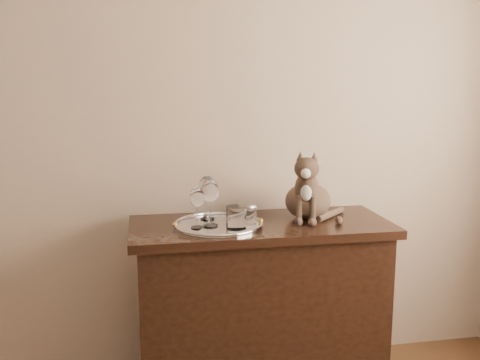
{
  "coord_description": "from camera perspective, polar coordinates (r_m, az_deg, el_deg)",
  "views": [
    {
      "loc": [
        0.07,
        -0.39,
        1.5
      ],
      "look_at": [
        0.5,
        1.95,
        1.05
      ],
      "focal_mm": 40.0,
      "sensor_mm": 36.0,
      "label": 1
    }
  ],
  "objects": [
    {
      "name": "wine_glass_b",
      "position": [
        2.49,
        -3.52,
        -1.89
      ],
      "size": [
        0.08,
        0.08,
        0.21
      ],
      "primitive_type": null,
      "color": "silver",
      "rests_on": "tray"
    },
    {
      "name": "tumbler_a",
      "position": [
        2.34,
        -0.41,
        -4.03
      ],
      "size": [
        0.09,
        0.09,
        0.1
      ],
      "primitive_type": "cylinder",
      "color": "silver",
      "rests_on": "tray"
    },
    {
      "name": "tray",
      "position": [
        2.41,
        -2.3,
        -4.89
      ],
      "size": [
        0.4,
        0.4,
        0.01
      ],
      "primitive_type": "cylinder",
      "color": "silver",
      "rests_on": "sideboard"
    },
    {
      "name": "wine_glass_d",
      "position": [
        2.37,
        -3.19,
        -2.47
      ],
      "size": [
        0.08,
        0.08,
        0.21
      ],
      "primitive_type": null,
      "color": "silver",
      "rests_on": "tray"
    },
    {
      "name": "wall_back",
      "position": [
        2.65,
        -12.06,
        7.16
      ],
      "size": [
        4.0,
        0.1,
        2.7
      ],
      "primitive_type": "cube",
      "color": "#C3A792",
      "rests_on": "ground"
    },
    {
      "name": "cat",
      "position": [
        2.54,
        7.29,
        -0.39
      ],
      "size": [
        0.42,
        0.41,
        0.33
      ],
      "primitive_type": null,
      "rotation": [
        0.0,
        0.0,
        -0.38
      ],
      "color": "#4C392D",
      "rests_on": "sideboard"
    },
    {
      "name": "tumbler_c",
      "position": [
        2.41,
        0.94,
        -3.79
      ],
      "size": [
        0.07,
        0.07,
        0.08
      ],
      "primitive_type": "cylinder",
      "color": "white",
      "rests_on": "tray"
    },
    {
      "name": "wine_glass_c",
      "position": [
        2.34,
        -4.58,
        -2.96
      ],
      "size": [
        0.07,
        0.07,
        0.18
      ],
      "primitive_type": null,
      "color": "white",
      "rests_on": "tray"
    },
    {
      "name": "sideboard",
      "position": [
        2.62,
        2.18,
        -13.58
      ],
      "size": [
        1.2,
        0.5,
        0.85
      ],
      "primitive_type": null,
      "color": "black",
      "rests_on": "ground"
    }
  ]
}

